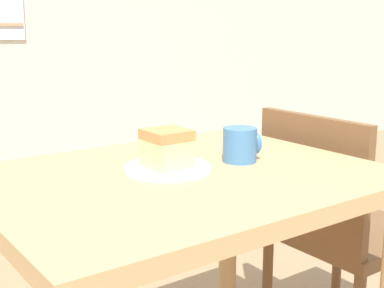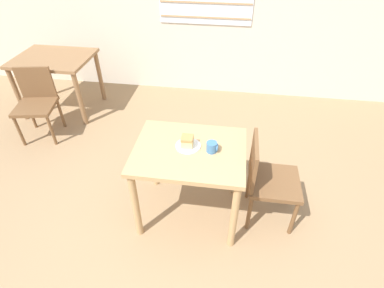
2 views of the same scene
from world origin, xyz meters
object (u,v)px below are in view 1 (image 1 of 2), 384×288
dining_table_near (182,225)px  plate (168,168)px  chair_near_window (337,224)px  cake_slice (167,148)px  coffee_mug (241,145)px

dining_table_near → plate: size_ratio=4.41×
dining_table_near → chair_near_window: bearing=5.9°
chair_near_window → plate: bearing=92.9°
dining_table_near → cake_slice: cake_slice is taller
chair_near_window → cake_slice: (-0.69, -0.04, 0.35)m
plate → cake_slice: cake_slice is taller
dining_table_near → plate: plate is taller
plate → coffee_mug: 0.20m
plate → cake_slice: (-0.01, -0.00, 0.05)m
plate → coffee_mug: bearing=-9.3°
coffee_mug → cake_slice: bearing=172.3°
cake_slice → coffee_mug: bearing=-7.7°
cake_slice → dining_table_near: bearing=-53.8°
chair_near_window → cake_slice: bearing=93.3°
coffee_mug → dining_table_near: bearing=-179.5°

